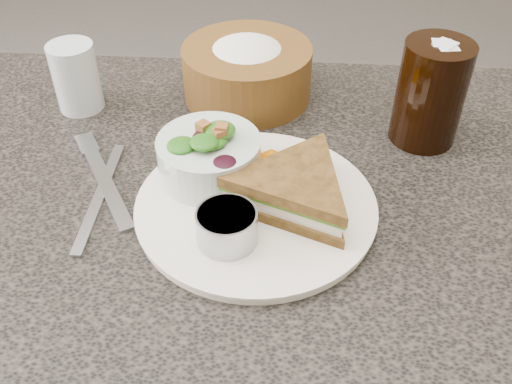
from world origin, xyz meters
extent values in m
cube|color=black|center=(0.00, 0.00, 0.38)|extent=(1.00, 0.70, 0.75)
cylinder|color=silver|center=(0.04, -0.03, 0.76)|extent=(0.29, 0.29, 0.01)
cylinder|color=#9A9DA1|center=(0.01, -0.09, 0.78)|extent=(0.09, 0.09, 0.04)
cone|color=orange|center=(0.06, 0.04, 0.78)|extent=(0.08, 0.08, 0.03)
cube|color=#9C9EA2|center=(-0.15, 0.01, 0.75)|extent=(0.11, 0.17, 0.01)
cube|color=#A6AAB4|center=(-0.16, -0.02, 0.75)|extent=(0.01, 0.21, 0.00)
cylinder|color=#B3C0C5|center=(-0.24, 0.19, 0.80)|extent=(0.07, 0.07, 0.10)
camera|label=1|loc=(0.07, -0.54, 1.22)|focal=40.00mm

